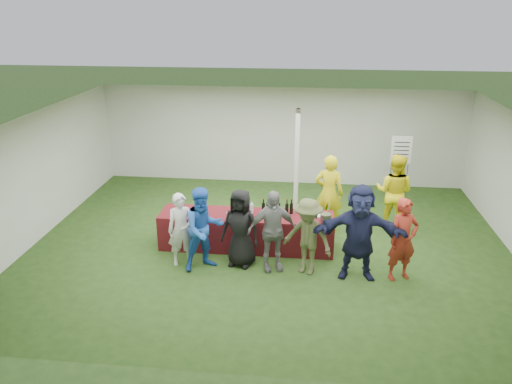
# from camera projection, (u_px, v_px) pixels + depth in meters

# --- Properties ---
(ground) EXTENTS (60.00, 60.00, 0.00)m
(ground) POSITION_uv_depth(u_px,v_px,m) (269.00, 245.00, 10.63)
(ground) COLOR #284719
(ground) RESTS_ON ground
(tent) EXTENTS (10.00, 10.00, 10.00)m
(tent) POSITION_uv_depth(u_px,v_px,m) (296.00, 168.00, 11.21)
(tent) COLOR white
(tent) RESTS_ON ground
(serving_table) EXTENTS (3.60, 0.80, 0.75)m
(serving_table) POSITION_uv_depth(u_px,v_px,m) (246.00, 231.00, 10.41)
(serving_table) COLOR maroon
(serving_table) RESTS_ON ground
(wine_bottles) EXTENTS (0.65, 0.13, 0.32)m
(wine_bottles) POSITION_uv_depth(u_px,v_px,m) (277.00, 208.00, 10.28)
(wine_bottles) COLOR black
(wine_bottles) RESTS_ON serving_table
(wine_glasses) EXTENTS (2.72, 0.12, 0.16)m
(wine_glasses) POSITION_uv_depth(u_px,v_px,m) (216.00, 213.00, 10.05)
(wine_glasses) COLOR silver
(wine_glasses) RESTS_ON serving_table
(water_bottle) EXTENTS (0.07, 0.07, 0.23)m
(water_bottle) POSITION_uv_depth(u_px,v_px,m) (252.00, 208.00, 10.30)
(water_bottle) COLOR silver
(water_bottle) RESTS_ON serving_table
(bar_towel) EXTENTS (0.25, 0.18, 0.03)m
(bar_towel) POSITION_uv_depth(u_px,v_px,m) (318.00, 216.00, 10.17)
(bar_towel) COLOR white
(bar_towel) RESTS_ON serving_table
(dump_bucket) EXTENTS (0.22, 0.22, 0.18)m
(dump_bucket) POSITION_uv_depth(u_px,v_px,m) (326.00, 218.00, 9.88)
(dump_bucket) COLOR slate
(dump_bucket) RESTS_ON serving_table
(wine_list_sign) EXTENTS (0.50, 0.03, 1.80)m
(wine_list_sign) POSITION_uv_depth(u_px,v_px,m) (401.00, 155.00, 12.25)
(wine_list_sign) COLOR slate
(wine_list_sign) RESTS_ON ground
(staff_pourer) EXTENTS (0.71, 0.53, 1.76)m
(staff_pourer) POSITION_uv_depth(u_px,v_px,m) (329.00, 193.00, 11.04)
(staff_pourer) COLOR yellow
(staff_pourer) RESTS_ON ground
(staff_back) EXTENTS (1.04, 0.94, 1.75)m
(staff_back) POSITION_uv_depth(u_px,v_px,m) (394.00, 192.00, 11.14)
(staff_back) COLOR yellow
(staff_back) RESTS_ON ground
(customer_0) EXTENTS (0.63, 0.53, 1.47)m
(customer_0) POSITION_uv_depth(u_px,v_px,m) (181.00, 230.00, 9.62)
(customer_0) COLOR silver
(customer_0) RESTS_ON ground
(customer_1) EXTENTS (1.01, 0.96, 1.65)m
(customer_1) POSITION_uv_depth(u_px,v_px,m) (204.00, 229.00, 9.44)
(customer_1) COLOR blue
(customer_1) RESTS_ON ground
(customer_2) EXTENTS (0.86, 0.66, 1.56)m
(customer_2) POSITION_uv_depth(u_px,v_px,m) (241.00, 228.00, 9.58)
(customer_2) COLOR black
(customer_2) RESTS_ON ground
(customer_3) EXTENTS (1.02, 0.66, 1.61)m
(customer_3) POSITION_uv_depth(u_px,v_px,m) (272.00, 231.00, 9.40)
(customer_3) COLOR slate
(customer_3) RESTS_ON ground
(customer_4) EXTENTS (1.12, 0.91, 1.50)m
(customer_4) POSITION_uv_depth(u_px,v_px,m) (308.00, 237.00, 9.29)
(customer_4) COLOR #4F562F
(customer_4) RESTS_ON ground
(customer_5) EXTENTS (1.70, 0.54, 1.83)m
(customer_5) POSITION_uv_depth(u_px,v_px,m) (359.00, 232.00, 9.10)
(customer_5) COLOR #1A1E3F
(customer_5) RESTS_ON ground
(customer_6) EXTENTS (0.68, 0.57, 1.59)m
(customer_6) POSITION_uv_depth(u_px,v_px,m) (403.00, 240.00, 9.08)
(customer_6) COLOR maroon
(customer_6) RESTS_ON ground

